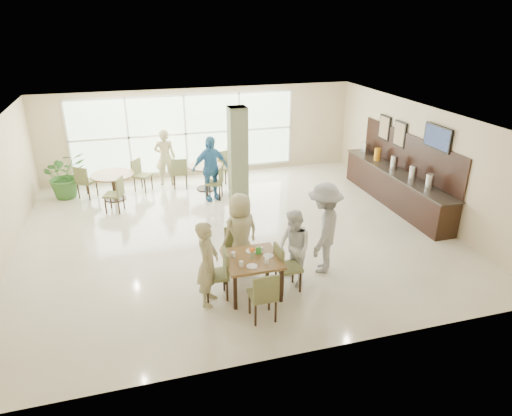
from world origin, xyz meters
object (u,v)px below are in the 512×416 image
object	(u,v)px
buffet_counter	(396,185)
adult_a	(210,168)
main_table	(252,262)
round_table_right	(206,171)
teen_right	(294,248)
adult_b	(237,163)
round_table_left	(113,179)
adult_standing	(165,157)
teen_far	(240,233)
teen_standing	(324,228)
teen_left	(208,264)
potted_plant	(65,175)

from	to	relation	value
buffet_counter	adult_a	size ratio (longest dim) A/B	2.56
main_table	round_table_right	xyz separation A→B (m)	(0.15, 5.76, -0.10)
main_table	teen_right	bearing A→B (deg)	7.86
adult_b	round_table_left	bearing A→B (deg)	-67.26
adult_a	adult_standing	world-z (taller)	adult_a
teen_far	adult_standing	distance (m)	5.67
round_table_left	teen_standing	bearing A→B (deg)	-51.76
main_table	round_table_right	world-z (taller)	same
teen_far	adult_a	distance (m)	4.03
round_table_left	teen_left	bearing A→B (deg)	-73.81
potted_plant	teen_far	bearing A→B (deg)	-54.40
round_table_left	round_table_right	size ratio (longest dim) A/B	1.15
main_table	teen_far	size ratio (longest dim) A/B	0.61
adult_b	teen_far	bearing A→B (deg)	9.83
teen_far	potted_plant	bearing A→B (deg)	-73.12
round_table_right	adult_standing	world-z (taller)	adult_standing
main_table	teen_standing	distance (m)	1.70
buffet_counter	teen_far	world-z (taller)	buffet_counter
buffet_counter	teen_far	size ratio (longest dim) A/B	2.80
main_table	teen_far	xyz separation A→B (m)	(-0.00, 0.88, 0.18)
main_table	teen_right	size ratio (longest dim) A/B	0.67
buffet_counter	teen_far	bearing A→B (deg)	-155.47
round_table_right	adult_b	xyz separation A→B (m)	(0.94, -0.08, 0.20)
round_table_right	teen_standing	world-z (taller)	teen_standing
teen_far	adult_a	bearing A→B (deg)	-110.83
teen_far	teen_standing	distance (m)	1.68
adult_b	buffet_counter	bearing A→B (deg)	79.76
potted_plant	teen_standing	distance (m)	7.96
round_table_right	teen_right	xyz separation A→B (m)	(0.71, -5.64, 0.20)
adult_a	adult_standing	distance (m)	1.92
main_table	teen_right	distance (m)	0.88
round_table_right	teen_right	size ratio (longest dim) A/B	0.68
potted_plant	adult_standing	xyz separation A→B (m)	(2.87, 0.25, 0.21)
round_table_right	adult_standing	xyz separation A→B (m)	(-1.11, 0.72, 0.31)
adult_a	teen_right	bearing A→B (deg)	-96.10
main_table	teen_left	world-z (taller)	teen_left
round_table_left	teen_left	size ratio (longest dim) A/B	0.74
round_table_right	buffet_counter	distance (m)	5.49
round_table_left	teen_right	distance (m)	6.50
buffet_counter	teen_standing	distance (m)	4.35
teen_left	teen_standing	distance (m)	2.52
potted_plant	round_table_right	bearing A→B (deg)	-6.71
teen_left	adult_a	bearing A→B (deg)	12.59
main_table	teen_standing	size ratio (longest dim) A/B	0.54
buffet_counter	teen_right	world-z (taller)	buffet_counter
teen_far	teen_standing	xyz separation A→B (m)	(1.62, -0.45, 0.11)
teen_right	teen_standing	size ratio (longest dim) A/B	0.81
teen_far	teen_right	distance (m)	1.15
potted_plant	adult_b	size ratio (longest dim) A/B	0.87
teen_standing	round_table_left	bearing A→B (deg)	-107.92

